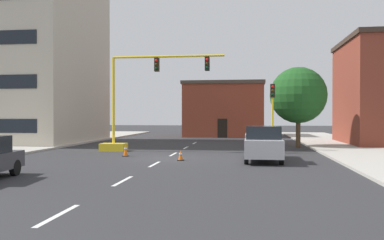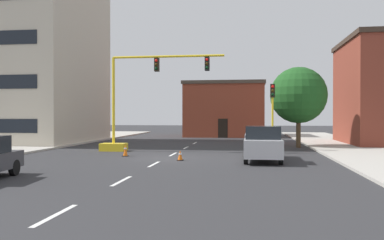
{
  "view_description": "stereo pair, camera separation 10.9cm",
  "coord_description": "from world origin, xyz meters",
  "px_view_note": "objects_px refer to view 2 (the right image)",
  "views": [
    {
      "loc": [
        4.81,
        -23.87,
        2.57
      ],
      "look_at": [
        0.8,
        5.8,
        2.23
      ],
      "focal_mm": 38.02,
      "sensor_mm": 36.0,
      "label": 1
    },
    {
      "loc": [
        4.92,
        -23.85,
        2.57
      ],
      "look_at": [
        0.8,
        5.8,
        2.23
      ],
      "focal_mm": 38.02,
      "sensor_mm": 36.0,
      "label": 2
    }
  ],
  "objects_px": {
    "traffic_light_pole_right": "(273,102)",
    "traffic_cone_roadside_b": "(180,155)",
    "tree_right_mid": "(298,95)",
    "traffic_cone_roadside_a": "(125,150)",
    "traffic_signal_gantry": "(129,120)",
    "pickup_truck_silver": "(262,144)"
  },
  "relations": [
    {
      "from": "traffic_cone_roadside_a",
      "to": "traffic_signal_gantry",
      "type": "bearing_deg",
      "value": 103.56
    },
    {
      "from": "traffic_cone_roadside_b",
      "to": "traffic_cone_roadside_a",
      "type": "bearing_deg",
      "value": 154.13
    },
    {
      "from": "tree_right_mid",
      "to": "traffic_cone_roadside_a",
      "type": "relative_size",
      "value": 8.24
    },
    {
      "from": "tree_right_mid",
      "to": "traffic_cone_roadside_b",
      "type": "distance_m",
      "value": 13.64
    },
    {
      "from": "traffic_light_pole_right",
      "to": "traffic_cone_roadside_b",
      "type": "bearing_deg",
      "value": -130.45
    },
    {
      "from": "tree_right_mid",
      "to": "traffic_cone_roadside_b",
      "type": "relative_size",
      "value": 10.88
    },
    {
      "from": "traffic_light_pole_right",
      "to": "pickup_truck_silver",
      "type": "bearing_deg",
      "value": -98.59
    },
    {
      "from": "traffic_light_pole_right",
      "to": "traffic_signal_gantry",
      "type": "bearing_deg",
      "value": -174.3
    },
    {
      "from": "pickup_truck_silver",
      "to": "traffic_cone_roadside_b",
      "type": "xyz_separation_m",
      "value": [
        -4.64,
        -0.48,
        -0.68
      ]
    },
    {
      "from": "traffic_light_pole_right",
      "to": "tree_right_mid",
      "type": "distance_m",
      "value": 4.61
    },
    {
      "from": "traffic_cone_roadside_b",
      "to": "tree_right_mid",
      "type": "bearing_deg",
      "value": 53.28
    },
    {
      "from": "tree_right_mid",
      "to": "traffic_light_pole_right",
      "type": "bearing_deg",
      "value": -119.73
    },
    {
      "from": "traffic_light_pole_right",
      "to": "tree_right_mid",
      "type": "height_order",
      "value": "tree_right_mid"
    },
    {
      "from": "traffic_signal_gantry",
      "to": "pickup_truck_silver",
      "type": "xyz_separation_m",
      "value": [
        9.32,
        -5.02,
        -1.26
      ]
    },
    {
      "from": "traffic_light_pole_right",
      "to": "traffic_cone_roadside_b",
      "type": "xyz_separation_m",
      "value": [
        -5.55,
        -6.51,
        -3.24
      ]
    },
    {
      "from": "tree_right_mid",
      "to": "traffic_cone_roadside_b",
      "type": "bearing_deg",
      "value": -126.72
    },
    {
      "from": "tree_right_mid",
      "to": "traffic_signal_gantry",
      "type": "bearing_deg",
      "value": -158.26
    },
    {
      "from": "pickup_truck_silver",
      "to": "traffic_cone_roadside_a",
      "type": "xyz_separation_m",
      "value": [
        -8.44,
        1.37,
        -0.59
      ]
    },
    {
      "from": "tree_right_mid",
      "to": "pickup_truck_silver",
      "type": "xyz_separation_m",
      "value": [
        -3.17,
        -10.0,
        -3.21
      ]
    },
    {
      "from": "pickup_truck_silver",
      "to": "traffic_cone_roadside_b",
      "type": "bearing_deg",
      "value": -174.15
    },
    {
      "from": "tree_right_mid",
      "to": "traffic_cone_roadside_b",
      "type": "height_order",
      "value": "tree_right_mid"
    },
    {
      "from": "traffic_signal_gantry",
      "to": "tree_right_mid",
      "type": "distance_m",
      "value": 13.6
    }
  ]
}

